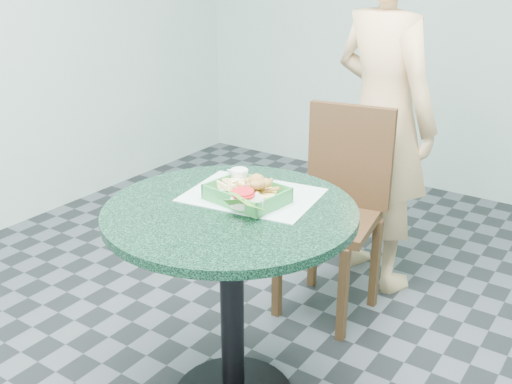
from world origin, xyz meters
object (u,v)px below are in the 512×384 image
Objects in this scene: crab_sandwich at (257,192)px; food_basket at (247,202)px; dining_chair at (339,198)px; sauce_ramekin at (235,179)px; cafe_table at (231,260)px; diner_person at (384,103)px.

food_basket is at bearing -138.21° from crab_sandwich.
dining_chair is 0.71m from sauce_ramekin.
food_basket is at bearing 78.73° from cafe_table.
food_basket is 1.91× the size of crab_sandwich.
dining_chair is 0.76m from food_basket.
cafe_table is at bearing -99.26° from dining_chair.
dining_chair is 14.86× the size of sauce_ramekin.
cafe_table is 6.40× the size of crab_sandwich.
diner_person is at bearing 90.58° from crab_sandwich.
diner_person is 1.00m from sauce_ramekin.
sauce_ramekin is (-0.09, -0.65, 0.27)m from dining_chair.
dining_chair is at bearing 91.46° from food_basket.
diner_person is (0.03, 0.35, 0.36)m from dining_chair.
crab_sandwich reaches higher than food_basket.
dining_chair is at bearing 82.27° from sauce_ramekin.
crab_sandwich is at bearing 112.06° from diner_person.
dining_chair is 7.19× the size of crab_sandwich.
sauce_ramekin reaches higher than food_basket.
dining_chair reaches higher than crab_sandwich.
sauce_ramekin is (-0.11, 0.08, 0.03)m from food_basket.
sauce_ramekin is (-0.09, 0.15, 0.22)m from cafe_table.
sauce_ramekin is at bearing 157.65° from crab_sandwich.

